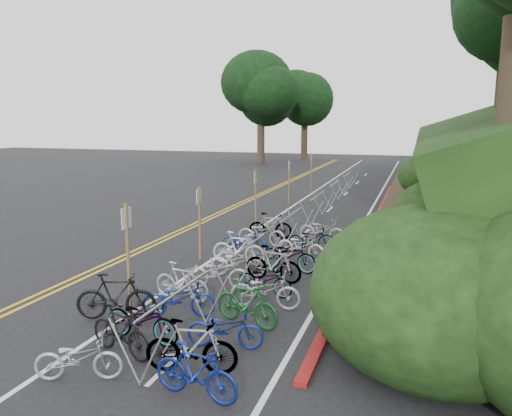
{
  "coord_description": "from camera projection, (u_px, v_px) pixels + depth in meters",
  "views": [
    {
      "loc": [
        7.49,
        -9.93,
        4.64
      ],
      "look_at": [
        1.56,
        8.13,
        1.3
      ],
      "focal_mm": 35.0,
      "sensor_mm": 36.0,
      "label": 1
    }
  ],
  "objects": [
    {
      "name": "bike_racks_rest",
      "position": [
        317.0,
        202.0,
        23.49
      ],
      "size": [
        1.14,
        23.0,
        1.17
      ],
      "color": "#9FA0A3",
      "rests_on": "ground"
    },
    {
      "name": "bike_valet",
      "position": [
        245.0,
        270.0,
        14.1
      ],
      "size": [
        3.29,
        13.47,
        1.09
      ],
      "color": "#9E9EA3",
      "rests_on": "ground"
    },
    {
      "name": "signposts_rest",
      "position": [
        274.0,
        185.0,
        25.06
      ],
      "size": [
        0.08,
        18.4,
        2.5
      ],
      "color": "brown",
      "rests_on": "ground"
    },
    {
      "name": "ground",
      "position": [
        95.0,
        310.0,
        12.39
      ],
      "size": [
        120.0,
        120.0,
        0.0
      ],
      "primitive_type": "plane",
      "color": "black",
      "rests_on": "ground"
    },
    {
      "name": "road_markings",
      "position": [
        250.0,
        229.0,
        21.65
      ],
      "size": [
        7.47,
        80.0,
        0.01
      ],
      "color": "gold",
      "rests_on": "ground"
    },
    {
      "name": "bike_rack_front",
      "position": [
        176.0,
        309.0,
        10.03
      ],
      "size": [
        1.17,
        3.08,
        1.24
      ],
      "color": "#9FA0A3",
      "rests_on": "ground"
    },
    {
      "name": "red_curb",
      "position": [
        373.0,
        227.0,
        21.86
      ],
      "size": [
        0.25,
        28.0,
        0.1
      ],
      "primitive_type": "cube",
      "color": "maroon",
      "rests_on": "ground"
    },
    {
      "name": "signpost_near",
      "position": [
        128.0,
        252.0,
        11.9
      ],
      "size": [
        0.08,
        0.4,
        2.72
      ],
      "color": "brown",
      "rests_on": "ground"
    },
    {
      "name": "bike_front",
      "position": [
        116.0,
        296.0,
        11.73
      ],
      "size": [
        1.12,
        1.95,
        1.13
      ],
      "primitive_type": "imported",
      "rotation": [
        0.0,
        0.0,
        1.91
      ],
      "color": "black",
      "rests_on": "ground"
    }
  ]
}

